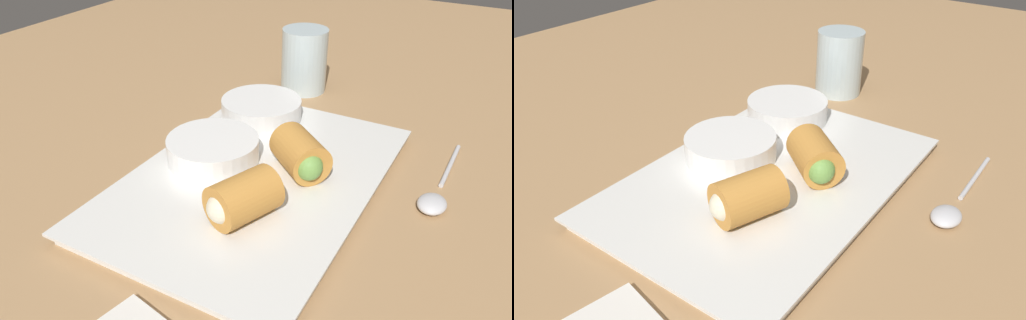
% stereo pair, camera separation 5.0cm
% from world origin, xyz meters
% --- Properties ---
extents(table_surface, '(1.80, 1.40, 0.02)m').
position_xyz_m(table_surface, '(0.00, 0.00, 0.01)').
color(table_surface, '#A87F54').
rests_on(table_surface, ground).
extents(serving_plate, '(0.35, 0.23, 0.01)m').
position_xyz_m(serving_plate, '(-0.01, 0.01, 0.03)').
color(serving_plate, silver).
rests_on(serving_plate, table_surface).
extents(roll_front_left, '(0.07, 0.07, 0.04)m').
position_xyz_m(roll_front_left, '(0.02, -0.03, 0.06)').
color(roll_front_left, '#C68438').
rests_on(roll_front_left, serving_plate).
extents(roll_front_right, '(0.07, 0.06, 0.04)m').
position_xyz_m(roll_front_right, '(-0.08, -0.02, 0.06)').
color(roll_front_right, '#C68438').
rests_on(roll_front_right, serving_plate).
extents(dipping_bowl_near, '(0.10, 0.10, 0.03)m').
position_xyz_m(dipping_bowl_near, '(-0.01, 0.06, 0.05)').
color(dipping_bowl_near, white).
rests_on(dipping_bowl_near, serving_plate).
extents(dipping_bowl_far, '(0.10, 0.10, 0.03)m').
position_xyz_m(dipping_bowl_far, '(0.11, 0.06, 0.05)').
color(dipping_bowl_far, white).
rests_on(dipping_bowl_far, serving_plate).
extents(spoon, '(0.16, 0.03, 0.01)m').
position_xyz_m(spoon, '(0.05, -0.16, 0.03)').
color(spoon, silver).
rests_on(spoon, table_surface).
extents(drinking_glass, '(0.07, 0.07, 0.09)m').
position_xyz_m(drinking_glass, '(0.25, 0.07, 0.07)').
color(drinking_glass, silver).
rests_on(drinking_glass, table_surface).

